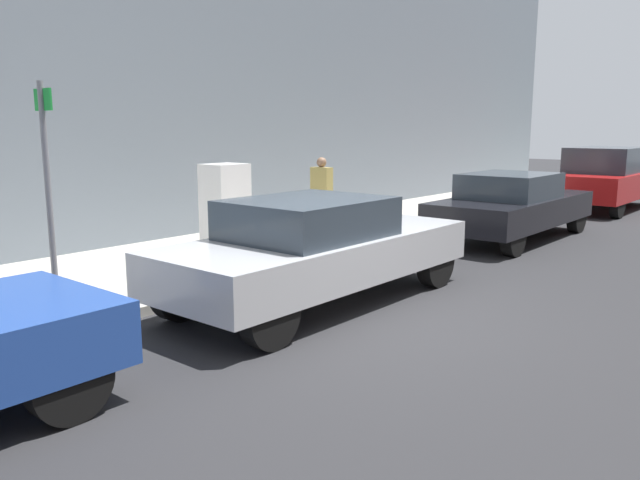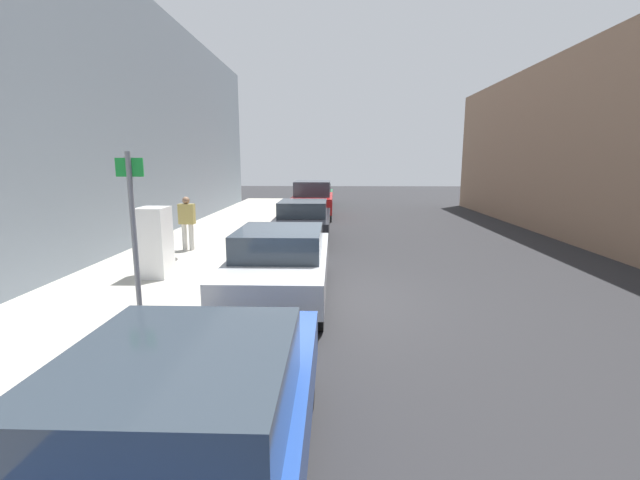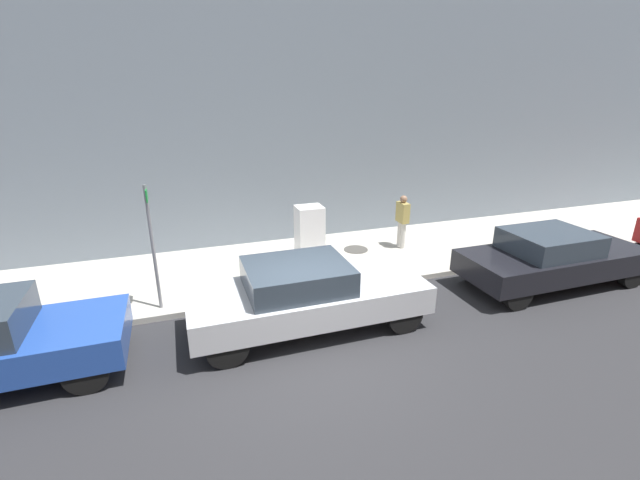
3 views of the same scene
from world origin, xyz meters
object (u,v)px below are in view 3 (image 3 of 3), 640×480
(street_sign_post, at_px, (152,242))
(parked_sedan_dark, at_px, (552,257))
(pedestrian_standing_near, at_px, (402,218))
(parked_sedan_silver, at_px, (306,294))
(discarded_refrigerator, at_px, (310,235))

(street_sign_post, relative_size, parked_sedan_dark, 0.58)
(street_sign_post, distance_m, pedestrian_standing_near, 6.95)
(parked_sedan_silver, distance_m, parked_sedan_dark, 6.26)
(pedestrian_standing_near, distance_m, parked_sedan_silver, 5.10)
(street_sign_post, relative_size, parked_sedan_silver, 0.57)
(street_sign_post, bearing_deg, pedestrian_standing_near, 103.72)
(discarded_refrigerator, xyz_separation_m, pedestrian_standing_near, (-0.27, 2.93, 0.11))
(discarded_refrigerator, distance_m, parked_sedan_silver, 3.13)
(street_sign_post, distance_m, parked_sedan_dark, 9.24)
(parked_sedan_silver, relative_size, parked_sedan_dark, 1.02)
(discarded_refrigerator, relative_size, parked_sedan_silver, 0.33)
(pedestrian_standing_near, xyz_separation_m, parked_sedan_dark, (3.23, 2.32, -0.30))
(street_sign_post, relative_size, pedestrian_standing_near, 1.72)
(discarded_refrigerator, bearing_deg, street_sign_post, -70.13)
(discarded_refrigerator, bearing_deg, pedestrian_standing_near, 95.24)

